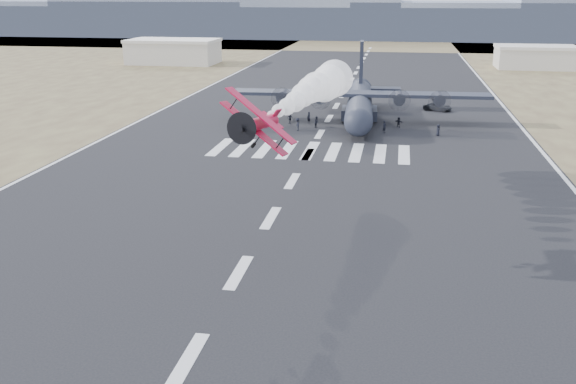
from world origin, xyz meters
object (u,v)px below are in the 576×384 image
(crew_a, at_px, (384,127))
(crew_f, at_px, (399,122))
(crew_e, at_px, (438,130))
(transport_aircraft, at_px, (360,101))
(hangar_right, at_px, (536,57))
(crew_b, at_px, (317,122))
(crew_d, at_px, (290,118))
(hangar_left, at_px, (174,51))
(crew_c, at_px, (297,124))
(crew_h, at_px, (350,124))
(crew_g, at_px, (309,117))
(support_vehicle, at_px, (438,107))
(aerobatic_biplane, at_px, (257,124))

(crew_a, xyz_separation_m, crew_f, (2.02, 4.30, -0.10))
(crew_f, bearing_deg, crew_e, 173.80)
(transport_aircraft, relative_size, crew_e, 24.47)
(crew_e, xyz_separation_m, crew_f, (-5.57, 5.02, -0.03))
(crew_a, distance_m, crew_f, 4.75)
(hangar_right, distance_m, transport_aircraft, 88.48)
(crew_b, distance_m, crew_d, 5.11)
(hangar_left, relative_size, crew_d, 15.59)
(hangar_right, relative_size, crew_d, 13.04)
(transport_aircraft, xyz_separation_m, crew_f, (6.26, -4.80, -2.19))
(hangar_right, bearing_deg, hangar_left, -177.08)
(hangar_left, relative_size, crew_e, 15.00)
(crew_f, bearing_deg, transport_aircraft, -1.66)
(crew_c, relative_size, crew_e, 1.15)
(crew_h, bearing_deg, crew_d, 159.70)
(hangar_right, distance_m, crew_f, 90.19)
(crew_d, relative_size, crew_f, 1.00)
(crew_g, distance_m, crew_h, 7.75)
(hangar_right, relative_size, crew_b, 11.99)
(transport_aircraft, bearing_deg, crew_c, -133.81)
(crew_c, relative_size, crew_d, 1.20)
(support_vehicle, height_order, crew_e, crew_e)
(crew_b, relative_size, crew_d, 1.09)
(aerobatic_biplane, bearing_deg, crew_a, 87.05)
(support_vehicle, xyz_separation_m, crew_h, (-13.61, -18.07, 0.15))
(hangar_left, relative_size, aerobatic_biplane, 4.17)
(hangar_left, distance_m, crew_h, 98.47)
(crew_b, xyz_separation_m, crew_f, (12.18, 2.32, -0.07))
(hangar_left, relative_size, hangar_right, 1.20)
(crew_a, bearing_deg, crew_d, 112.06)
(crew_e, bearing_deg, crew_g, 58.50)
(aerobatic_biplane, bearing_deg, crew_c, 102.35)
(hangar_right, height_order, crew_g, hangar_right)
(crew_e, bearing_deg, crew_b, 67.15)
(crew_b, relative_size, crew_e, 1.05)
(crew_e, bearing_deg, hangar_right, -32.58)
(crew_e, bearing_deg, support_vehicle, -16.86)
(crew_c, bearing_deg, hangar_right, 130.57)
(crew_d, bearing_deg, hangar_left, 133.47)
(transport_aircraft, xyz_separation_m, support_vehicle, (12.77, 10.50, -2.31))
(hangar_left, xyz_separation_m, transport_aircraft, (56.89, -73.35, -0.43))
(support_vehicle, bearing_deg, crew_a, 177.41)
(crew_a, height_order, crew_e, crew_a)
(hangar_left, xyz_separation_m, crew_e, (68.72, -83.17, -2.59))
(aerobatic_biplane, bearing_deg, transport_aircraft, 92.87)
(hangar_left, xyz_separation_m, aerobatic_biplane, (52.85, -129.80, 7.13))
(support_vehicle, height_order, crew_h, crew_h)
(hangar_right, xyz_separation_m, crew_b, (-47.03, -85.48, -2.15))
(hangar_right, xyz_separation_m, crew_c, (-49.55, -88.14, -2.07))
(crew_d, relative_size, crew_e, 0.96)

